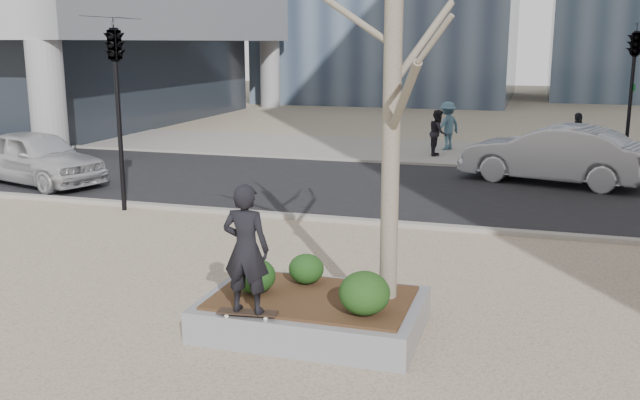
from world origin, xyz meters
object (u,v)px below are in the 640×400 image
(skateboard, at_px, (248,314))
(skateboarder, at_px, (246,249))
(planter, at_px, (313,314))
(police_car, at_px, (37,157))

(skateboard, height_order, skateboarder, skateboarder)
(planter, bearing_deg, skateboard, -124.53)
(planter, height_order, skateboarder, skateboarder)
(skateboard, relative_size, skateboarder, 0.46)
(skateboarder, bearing_deg, planter, -124.20)
(skateboard, distance_m, police_car, 13.09)
(planter, relative_size, police_car, 0.68)
(skateboard, bearing_deg, planter, 48.19)
(skateboard, relative_size, police_car, 0.18)
(skateboard, bearing_deg, police_car, 131.98)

